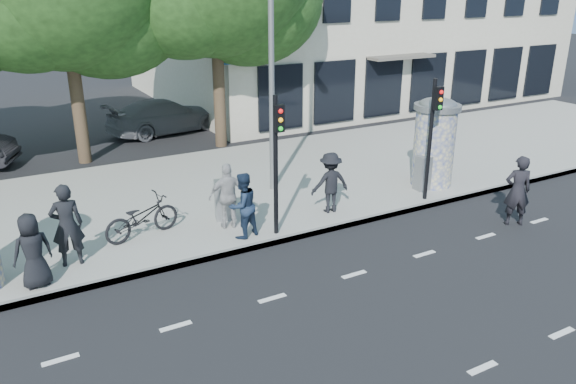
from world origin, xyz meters
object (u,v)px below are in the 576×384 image
bicycle (142,217)px  car_right (165,116)px  traffic_pole_far (433,128)px  ad_column_right (434,140)px  man_road (517,191)px  ped_e (228,196)px  cabinet_right (424,173)px  street_lamp (272,27)px  cabinet_left (225,200)px  ped_b (67,225)px  ped_c (243,206)px  ped_a (33,251)px  traffic_pole_near (277,152)px  ped_d (330,182)px

bicycle → car_right: bearing=-33.9°
traffic_pole_far → ad_column_right: bearing=42.2°
traffic_pole_far → man_road: 2.74m
ped_e → cabinet_right: ped_e is taller
ped_e → cabinet_right: size_ratio=1.61×
street_lamp → cabinet_right: 6.07m
ad_column_right → ped_e: bearing=179.8°
ped_e → bicycle: ped_e is taller
traffic_pole_far → cabinet_left: 5.94m
ped_b → ped_e: ped_b is taller
man_road → cabinet_left: 7.51m
ped_c → man_road: size_ratio=0.87×
bicycle → ped_a: bearing=103.8°
cabinet_left → bicycle: bearing=-163.3°
street_lamp → man_road: 7.73m
ped_b → cabinet_left: size_ratio=1.75×
ped_b → bicycle: bearing=-155.7°
traffic_pole_far → ped_a: (-10.22, 0.15, -1.30)m
ad_column_right → ped_c: bearing=-174.3°
traffic_pole_near → cabinet_left: 2.26m
ad_column_right → ped_b: 10.47m
ad_column_right → traffic_pole_near: (-5.80, -0.91, 0.69)m
ped_c → bicycle: 2.45m
man_road → cabinet_right: bearing=-50.2°
ped_b → street_lamp: bearing=-157.3°
cabinet_right → car_right: (-4.40, 10.94, 0.03)m
man_road → cabinet_right: 2.91m
ped_a → bicycle: (2.51, 1.29, -0.28)m
ped_a → ped_e: size_ratio=0.94×
ped_c → man_road: 7.04m
ped_a → cabinet_left: bearing=-175.6°
street_lamp → car_right: bearing=93.4°
ad_column_right → ped_b: ad_column_right is taller
ped_d → ped_c: bearing=13.9°
traffic_pole_near → ped_d: (1.91, 0.59, -1.26)m
cabinet_right → cabinet_left: bearing=176.5°
street_lamp → cabinet_right: bearing=-29.4°
traffic_pole_far → ped_b: bearing=175.2°
cabinet_left → car_right: size_ratio=0.22×
traffic_pole_far → ped_e: (-5.66, 0.93, -1.24)m
ped_c → ped_e: 0.68m
traffic_pole_far → ped_a: 10.31m
ad_column_right → ped_a: 11.27m
man_road → ped_d: bearing=-6.3°
car_right → street_lamp: bearing=172.0°
street_lamp → ped_e: (-2.26, -1.91, -3.81)m
street_lamp → car_right: street_lamp is taller
ped_a → man_road: bearing=156.9°
traffic_pole_near → ped_a: (-5.42, 0.15, -1.30)m
ad_column_right → man_road: (0.01, -3.10, -0.61)m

